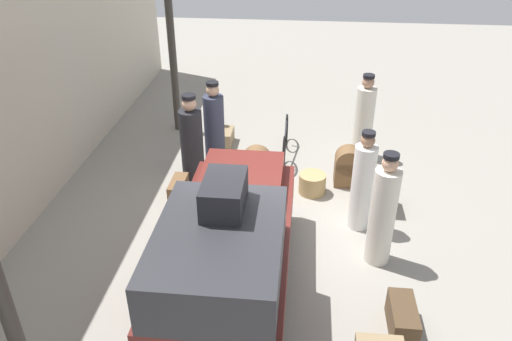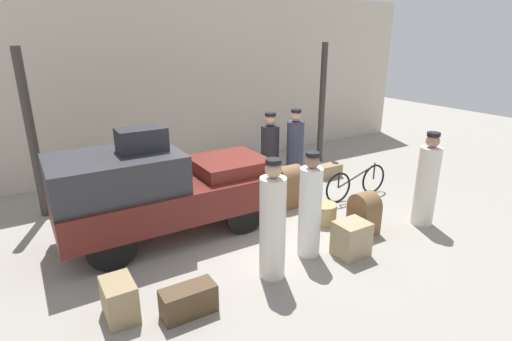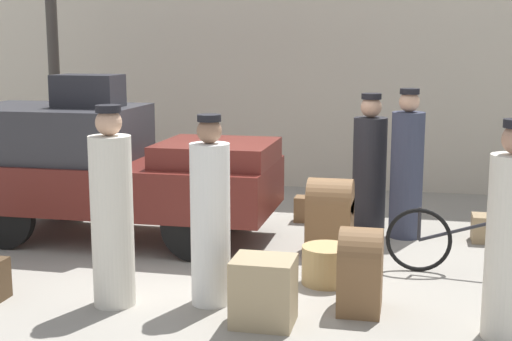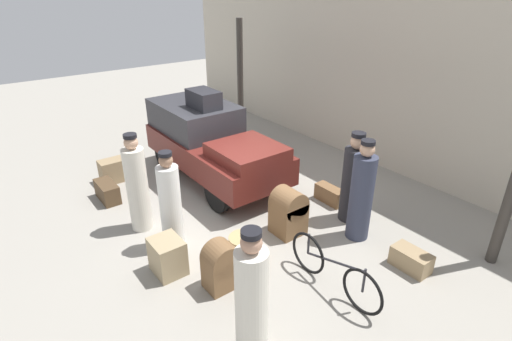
# 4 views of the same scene
# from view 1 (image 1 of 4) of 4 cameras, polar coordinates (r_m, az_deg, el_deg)

# --- Properties ---
(ground_plane) EXTENTS (30.00, 30.00, 0.00)m
(ground_plane) POSITION_cam_1_polar(r_m,az_deg,el_deg) (8.56, 1.20, -6.26)
(ground_plane) COLOR gray
(station_building_facade) EXTENTS (16.00, 0.15, 4.50)m
(station_building_facade) POSITION_cam_1_polar(r_m,az_deg,el_deg) (8.75, -26.57, 8.06)
(station_building_facade) COLOR beige
(station_building_facade) RESTS_ON ground
(canopy_pillar_right) EXTENTS (0.17, 0.17, 3.28)m
(canopy_pillar_right) POSITION_cam_1_polar(r_m,az_deg,el_deg) (11.50, -9.45, 12.21)
(canopy_pillar_right) COLOR #38332D
(canopy_pillar_right) RESTS_ON ground
(truck) EXTENTS (3.78, 1.60, 1.62)m
(truck) POSITION_cam_1_polar(r_m,az_deg,el_deg) (6.68, -3.16, -8.44)
(truck) COLOR black
(truck) RESTS_ON ground
(bicycle) EXTENTS (1.75, 0.04, 0.73)m
(bicycle) POSITION_cam_1_polar(r_m,az_deg,el_deg) (10.57, 3.37, 3.43)
(bicycle) COLOR black
(bicycle) RESTS_ON ground
(wicker_basket) EXTENTS (0.50, 0.50, 0.38)m
(wicker_basket) POSITION_cam_1_polar(r_m,az_deg,el_deg) (9.39, 6.45, -1.49)
(wicker_basket) COLOR tan
(wicker_basket) RESTS_ON ground
(conductor_in_dark_uniform) EXTENTS (0.36, 0.36, 1.76)m
(conductor_in_dark_uniform) POSITION_cam_1_polar(r_m,az_deg,el_deg) (8.29, 12.07, -1.60)
(conductor_in_dark_uniform) COLOR white
(conductor_in_dark_uniform) RESTS_ON ground
(porter_carrying_trunk) EXTENTS (0.39, 0.39, 1.80)m
(porter_carrying_trunk) POSITION_cam_1_polar(r_m,az_deg,el_deg) (10.59, 12.23, 5.65)
(porter_carrying_trunk) COLOR silver
(porter_carrying_trunk) RESTS_ON ground
(porter_with_bicycle) EXTENTS (0.38, 0.38, 1.85)m
(porter_with_bicycle) POSITION_cam_1_polar(r_m,az_deg,el_deg) (7.57, 14.27, -4.81)
(porter_with_bicycle) COLOR silver
(porter_with_bicycle) RESTS_ON ground
(porter_lifting_near_truck) EXTENTS (0.43, 0.43, 1.76)m
(porter_lifting_near_truck) POSITION_cam_1_polar(r_m,az_deg,el_deg) (9.55, -7.35, 3.18)
(porter_lifting_near_truck) COLOR #232328
(porter_lifting_near_truck) RESTS_ON ground
(porter_standing_middle) EXTENTS (0.40, 0.40, 1.85)m
(porter_standing_middle) POSITION_cam_1_polar(r_m,az_deg,el_deg) (9.88, -4.77, 4.59)
(porter_standing_middle) COLOR #33384C
(porter_standing_middle) RESTS_ON ground
(trunk_barrel_dark) EXTENTS (0.51, 0.53, 0.87)m
(trunk_barrel_dark) POSITION_cam_1_polar(r_m,az_deg,el_deg) (9.21, 0.00, -0.09)
(trunk_barrel_dark) COLOR brown
(trunk_barrel_dark) RESTS_ON ground
(trunk_large_brown) EXTENTS (0.38, 0.51, 0.77)m
(trunk_large_brown) POSITION_cam_1_polar(r_m,az_deg,el_deg) (9.66, 10.50, 0.47)
(trunk_large_brown) COLOR brown
(trunk_large_brown) RESTS_ON ground
(trunk_umber_medium) EXTENTS (0.53, 0.45, 0.59)m
(trunk_umber_medium) POSITION_cam_1_polar(r_m,az_deg,el_deg) (9.10, 13.85, -2.61)
(trunk_umber_medium) COLOR #9E8966
(trunk_umber_medium) RESTS_ON ground
(suitcase_black_upright) EXTENTS (0.65, 0.26, 0.34)m
(suitcase_black_upright) POSITION_cam_1_polar(r_m,az_deg,el_deg) (9.33, -8.86, -2.05)
(suitcase_black_upright) COLOR brown
(suitcase_black_upright) RESTS_ON ground
(trunk_wicker_pale) EXTENTS (0.71, 0.32, 0.39)m
(trunk_wicker_pale) POSITION_cam_1_polar(r_m,az_deg,el_deg) (6.95, 16.37, -15.92)
(trunk_wicker_pale) COLOR #4C3823
(trunk_wicker_pale) RESTS_ON ground
(suitcase_small_leather) EXTENTS (0.61, 0.33, 0.33)m
(suitcase_small_leather) POSITION_cam_1_polar(r_m,az_deg,el_deg) (11.15, -3.54, 3.82)
(suitcase_small_leather) COLOR #937A56
(suitcase_small_leather) RESTS_ON ground
(trunk_on_truck_roof) EXTENTS (0.78, 0.49, 0.39)m
(trunk_on_truck_roof) POSITION_cam_1_polar(r_m,az_deg,el_deg) (6.00, -3.68, -2.70)
(trunk_on_truck_roof) COLOR #232328
(trunk_on_truck_roof) RESTS_ON truck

